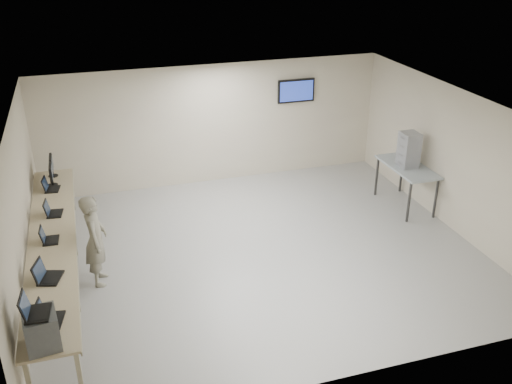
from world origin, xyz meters
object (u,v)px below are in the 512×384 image
object	(u,v)px
workbench	(53,242)
equipment_box	(42,330)
side_table	(407,169)
soldier	(96,240)

from	to	relation	value
workbench	equipment_box	xyz separation A→B (m)	(-0.06, -2.75, 0.31)
workbench	equipment_box	world-z (taller)	equipment_box
side_table	soldier	bearing A→B (deg)	-171.00
equipment_box	workbench	bearing A→B (deg)	81.48
side_table	workbench	bearing A→B (deg)	-172.83
soldier	side_table	bearing A→B (deg)	-74.52
workbench	soldier	distance (m)	0.69
workbench	side_table	world-z (taller)	side_table
workbench	side_table	bearing A→B (deg)	7.17
workbench	equipment_box	size ratio (longest dim) A/B	12.87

